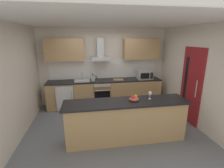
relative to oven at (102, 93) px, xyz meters
name	(u,v)px	position (x,y,z in m)	size (l,w,h in m)	color
ground	(112,124)	(0.13, -1.37, -0.47)	(5.36, 4.43, 0.02)	slate
ceiling	(112,23)	(0.13, -1.37, 2.15)	(5.36, 4.43, 0.02)	white
wall_back	(104,67)	(0.13, 0.41, 0.84)	(5.36, 0.12, 2.60)	silver
wall_left	(16,82)	(-2.11, -1.37, 0.84)	(0.12, 4.43, 2.60)	silver
wall_right	(192,75)	(2.37, -1.37, 0.84)	(0.12, 4.43, 2.60)	silver
backsplash_tile	(104,69)	(0.13, 0.33, 0.77)	(3.70, 0.02, 0.66)	white
counter_back	(105,93)	(0.13, 0.03, -0.01)	(3.83, 0.60, 0.90)	tan
counter_island	(126,121)	(0.34, -2.12, 0.02)	(2.74, 0.64, 0.95)	tan
upper_cabinets	(104,49)	(0.13, 0.18, 1.45)	(3.78, 0.32, 0.70)	tan
side_door	(191,86)	(2.29, -1.48, 0.57)	(0.08, 0.85, 2.05)	maroon
oven	(102,93)	(0.00, 0.00, 0.00)	(0.60, 0.62, 0.80)	slate
refrigerator	(66,96)	(-1.20, 0.00, -0.03)	(0.58, 0.60, 0.85)	white
microwave	(145,75)	(1.51, -0.03, 0.59)	(0.50, 0.38, 0.30)	#B7BABC
sink	(82,80)	(-0.63, 0.01, 0.47)	(0.50, 0.40, 0.26)	silver
kettle	(93,78)	(-0.28, -0.03, 0.55)	(0.29, 0.15, 0.24)	#B7BABC
range_hood	(100,53)	(0.00, 0.13, 1.33)	(0.62, 0.45, 0.72)	#B7BABC
wine_glass	(150,94)	(0.90, -2.05, 0.61)	(0.08, 0.08, 0.18)	silver
fruit_bowl	(134,99)	(0.52, -2.10, 0.53)	(0.22, 0.22, 0.13)	#B24C47
chopping_board	(118,80)	(0.58, -0.02, 0.45)	(0.34, 0.22, 0.02)	tan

